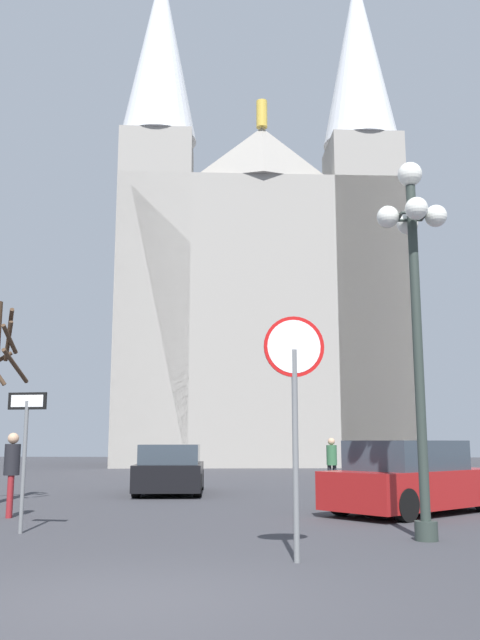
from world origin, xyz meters
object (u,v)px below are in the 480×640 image
object	(u,v)px
one_way_arrow_sign	(25,440)
pedestrian_standing	(12,466)
parked_car_near_red	(412,479)
pedestrian_walking	(332,459)
cathedral	(258,297)
street_lamp	(415,276)
parked_car_far_black	(171,470)
stop_sign	(295,385)

from	to	relation	value
one_way_arrow_sign	pedestrian_standing	world-z (taller)	one_way_arrow_sign
parked_car_near_red	pedestrian_walking	distance (m)	6.26
pedestrian_standing	cathedral	bearing A→B (deg)	82.60
street_lamp	parked_car_far_black	bearing A→B (deg)	120.80
stop_sign	street_lamp	size ratio (longest dim) A/B	0.51
one_way_arrow_sign	street_lamp	xyz separation A→B (m)	(6.68, -0.45, 2.69)
stop_sign	street_lamp	xyz separation A→B (m)	(2.07, 2.08, 1.98)
stop_sign	pedestrian_walking	distance (m)	12.39
parked_car_far_black	pedestrian_walking	bearing A→B (deg)	9.65
parked_car_far_black	parked_car_near_red	bearing A→B (deg)	-40.87
pedestrian_walking	street_lamp	bearing A→B (deg)	-85.93
one_way_arrow_sign	pedestrian_walking	world-z (taller)	one_way_arrow_sign
stop_sign	parked_car_far_black	size ratio (longest dim) A/B	0.73
cathedral	pedestrian_walking	xyz separation A→B (m)	(3.06, -23.73, -10.13)
pedestrian_standing	street_lamp	bearing A→B (deg)	-19.65
parked_car_near_red	parked_car_far_black	distance (m)	8.10
street_lamp	pedestrian_walking	world-z (taller)	street_lamp
one_way_arrow_sign	stop_sign	bearing A→B (deg)	-28.73
stop_sign	street_lamp	distance (m)	3.54
one_way_arrow_sign	street_lamp	size ratio (longest dim) A/B	0.38
stop_sign	one_way_arrow_sign	xyz separation A→B (m)	(-4.61, 2.53, -0.71)
cathedral	parked_car_near_red	size ratio (longest dim) A/B	7.90
pedestrian_walking	pedestrian_standing	size ratio (longest dim) A/B	0.96
stop_sign	parked_car_far_black	bearing A→B (deg)	107.03
one_way_arrow_sign	parked_car_far_black	world-z (taller)	one_way_arrow_sign
street_lamp	pedestrian_standing	xyz separation A→B (m)	(-7.82, 2.79, -3.22)
cathedral	one_way_arrow_sign	size ratio (longest dim) A/B	14.40
street_lamp	pedestrian_standing	bearing A→B (deg)	160.35
cathedral	stop_sign	size ratio (longest dim) A/B	10.65
cathedral	stop_sign	distance (m)	37.08
parked_car_near_red	pedestrian_walking	xyz separation A→B (m)	(-1.28, 6.12, 0.26)
stop_sign	street_lamp	world-z (taller)	street_lamp
stop_sign	pedestrian_walking	xyz separation A→B (m)	(1.35, 12.25, -1.29)
parked_car_near_red	pedestrian_standing	size ratio (longest dim) A/B	2.54
stop_sign	one_way_arrow_sign	world-z (taller)	stop_sign
cathedral	pedestrian_standing	bearing A→B (deg)	-97.40
pedestrian_standing	pedestrian_walking	bearing A→B (deg)	46.11
cathedral	parked_car_far_black	distance (m)	26.74
stop_sign	pedestrian_standing	xyz separation A→B (m)	(-5.75, 4.87, -1.24)
parked_car_far_black	pedestrian_standing	world-z (taller)	pedestrian_standing
one_way_arrow_sign	pedestrian_walking	xyz separation A→B (m)	(5.96, 9.72, -0.58)
street_lamp	one_way_arrow_sign	bearing A→B (deg)	176.15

